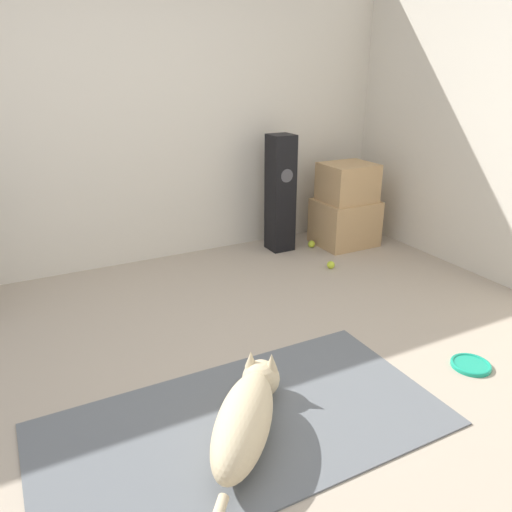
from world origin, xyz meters
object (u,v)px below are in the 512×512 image
frisbee (471,365)px  tennis_ball_by_boxes (312,244)px  cardboard_box_upper (348,182)px  floor_speaker (280,194)px  tennis_ball_near_speaker (331,265)px  dog (246,416)px  cardboard_box_lower (345,222)px

frisbee → tennis_ball_by_boxes: 2.11m
cardboard_box_upper → floor_speaker: size_ratio=0.44×
tennis_ball_near_speaker → frisbee: bearing=-95.2°
cardboard_box_upper → tennis_ball_by_boxes: bearing=170.3°
frisbee → cardboard_box_upper: bearing=73.0°
cardboard_box_upper → dog: bearing=-135.8°
frisbee → tennis_ball_near_speaker: size_ratio=3.41×
cardboard_box_lower → tennis_ball_by_boxes: cardboard_box_lower is taller
dog → cardboard_box_upper: size_ratio=1.83×
dog → frisbee: (1.42, -0.06, -0.13)m
tennis_ball_near_speaker → cardboard_box_upper: bearing=43.6°
floor_speaker → cardboard_box_upper: bearing=-15.8°
tennis_ball_by_boxes → dog: bearing=-129.9°
dog → tennis_ball_near_speaker: (1.56, 1.53, -0.11)m
cardboard_box_upper → tennis_ball_by_boxes: cardboard_box_upper is taller
dog → tennis_ball_by_boxes: size_ratio=12.85×
tennis_ball_by_boxes → cardboard_box_lower: bearing=-8.8°
dog → frisbee: bearing=-2.2°
frisbee → floor_speaker: bearing=89.9°
cardboard_box_lower → tennis_ball_by_boxes: (-0.34, 0.05, -0.18)m
dog → tennis_ball_by_boxes: (1.71, 2.04, -0.11)m
cardboard_box_upper → tennis_ball_near_speaker: (-0.48, -0.45, -0.57)m
floor_speaker → tennis_ball_near_speaker: bearing=-77.4°
cardboard_box_lower → tennis_ball_by_boxes: size_ratio=8.11×
dog → cardboard_box_upper: 2.88m
frisbee → cardboard_box_upper: 2.21m
floor_speaker → cardboard_box_lower: bearing=-15.2°
frisbee → tennis_ball_by_boxes: bearing=82.2°
frisbee → floor_speaker: 2.27m
cardboard_box_lower → floor_speaker: 0.71m
floor_speaker → tennis_ball_by_boxes: 0.58m
floor_speaker → tennis_ball_by_boxes: floor_speaker is taller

